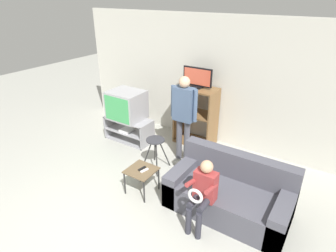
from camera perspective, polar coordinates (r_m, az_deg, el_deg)
name	(u,v)px	position (r m, az deg, el deg)	size (l,w,h in m)	color
ground_plane	(94,238)	(4.13, -14.77, -21.15)	(18.00, 18.00, 0.00)	#ADADA3
wall_back	(211,81)	(5.86, 8.73, 8.95)	(6.40, 0.06, 2.60)	beige
tv_stand	(129,129)	(6.15, -7.96, -0.69)	(1.04, 0.47, 0.51)	#939399
television_main	(126,105)	(5.95, -8.43, 4.23)	(0.71, 0.62, 0.60)	#9E9EA3
media_shelf	(196,116)	(5.87, 5.65, 2.13)	(0.83, 0.51, 1.22)	brown
television_flat	(197,78)	(5.63, 5.99, 9.63)	(0.62, 0.20, 0.41)	black
folding_stool	(156,145)	(5.02, -2.56, -3.90)	(0.37, 0.43, 0.60)	black
snack_table	(141,173)	(4.52, -5.41, -9.40)	(0.44, 0.44, 0.42)	brown
remote_control_black	(142,168)	(4.50, -5.31, -8.59)	(0.04, 0.14, 0.02)	black
remote_control_white	(145,170)	(4.45, -4.77, -8.99)	(0.04, 0.14, 0.02)	silver
couch	(229,194)	(4.32, 12.35, -13.36)	(1.74, 0.88, 0.83)	#4C4C56
person_standing_adult	(184,111)	(5.07, 3.21, 3.01)	(0.53, 0.20, 1.65)	#4C4C56
person_seated_child	(203,191)	(3.81, 7.06, -12.91)	(0.33, 0.43, 1.01)	#2D2D38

